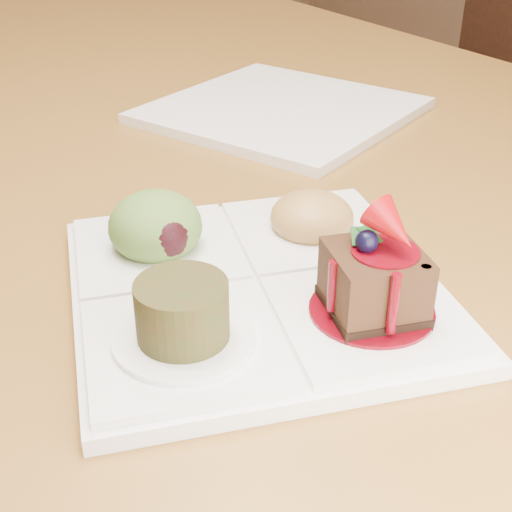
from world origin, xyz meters
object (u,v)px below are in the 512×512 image
dining_table (137,110)px  second_plate (282,110)px  sampler_plate (252,271)px  chair_right (454,121)px

dining_table → second_plate: bearing=-77.3°
sampler_plate → second_plate: size_ratio=1.17×
second_plate → dining_table: bearing=102.7°
dining_table → second_plate: size_ratio=6.43×
dining_table → chair_right: size_ratio=1.81×
dining_table → sampler_plate: bearing=-105.6°
dining_table → second_plate: (0.07, -0.30, 0.07)m
dining_table → sampler_plate: size_ratio=5.51×
dining_table → sampler_plate: sampler_plate is taller
second_plate → chair_right: bearing=22.9°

